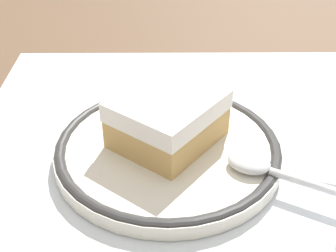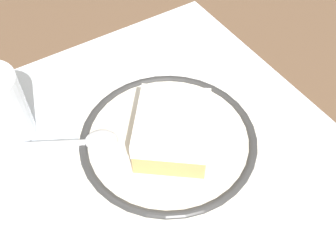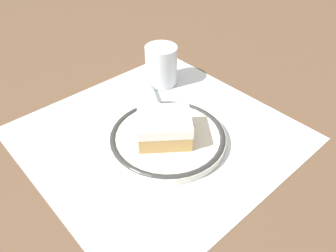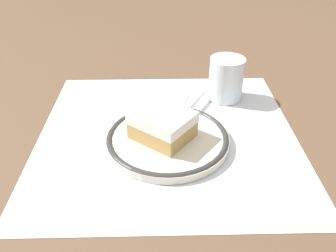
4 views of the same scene
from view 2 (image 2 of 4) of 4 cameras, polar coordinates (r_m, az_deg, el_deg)
The scene contains 6 objects.
ground_plane at distance 0.44m, azimuth -2.59°, elevation -4.09°, with size 2.40×2.40×0.00m, color brown.
placemat at distance 0.44m, azimuth -2.59°, elevation -4.04°, with size 0.41×0.42×0.00m, color silver.
plate at distance 0.44m, azimuth 0.00°, elevation -2.00°, with size 0.20×0.20×0.02m.
cake_slice at distance 0.42m, azimuth 0.64°, elevation -0.57°, with size 0.11×0.11×0.04m.
spoon at distance 0.44m, azimuth -11.67°, elevation -2.15°, with size 0.12×0.08×0.01m.
sugar_packet at distance 0.44m, azimuth -18.27°, elevation -8.08°, with size 0.05×0.03×0.01m, color white.
Camera 2 is at (0.12, 0.23, 0.36)m, focal length 43.04 mm.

